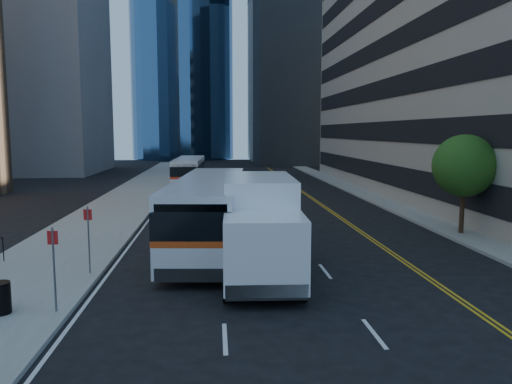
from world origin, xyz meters
TOP-DOWN VIEW (x-y plane):
  - ground at (0.00, 0.00)m, footprint 160.00×160.00m
  - sidewalk_west at (-10.50, 25.00)m, footprint 5.00×90.00m
  - sidewalk_east at (9.00, 25.00)m, footprint 2.00×90.00m
  - midrise_west at (-28.00, 52.00)m, footprint 18.00×18.00m
  - street_tree at (9.00, 8.00)m, footprint 3.20×3.20m
  - bus_front at (-4.00, 6.18)m, footprint 3.83×12.86m
  - bus_rear at (-6.23, 31.88)m, footprint 2.74×11.08m
  - box_truck at (-2.05, 1.76)m, footprint 2.92×7.70m
  - trash_can at (-9.96, -2.04)m, footprint 0.68×0.68m

SIDE VIEW (x-z plane):
  - ground at x=0.00m, z-range 0.00..0.00m
  - sidewalk_west at x=-10.50m, z-range 0.00..0.15m
  - sidewalk_east at x=9.00m, z-range 0.00..0.15m
  - trash_can at x=-9.96m, z-range 0.15..1.07m
  - bus_rear at x=-6.23m, z-range 0.13..2.97m
  - bus_front at x=-4.00m, z-range 0.15..3.42m
  - box_truck at x=-2.05m, z-range 0.10..3.74m
  - street_tree at x=9.00m, z-range 1.09..6.19m
  - midrise_west at x=-28.00m, z-range 0.00..35.00m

